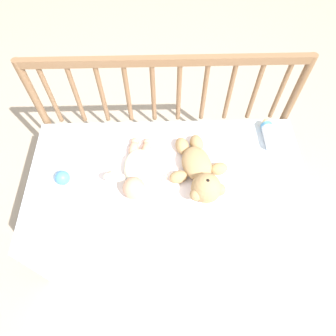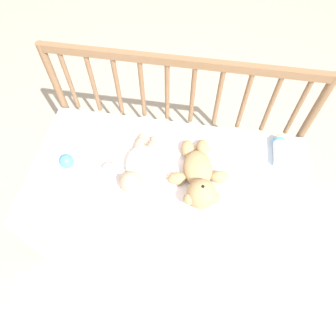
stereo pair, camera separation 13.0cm
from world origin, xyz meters
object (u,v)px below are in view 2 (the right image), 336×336
Objects in this scene: baby at (138,165)px; baby_bottle at (279,149)px; toy_ball at (66,161)px; teddy_bear at (199,177)px.

baby is 0.66m from baby_bottle.
baby reaches higher than toy_ball.
toy_ball is 0.98m from baby_bottle.
toy_ball reaches higher than baby_bottle.
baby_bottle is at bearing 13.30° from toy_ball.
toy_ball is (-0.33, -0.03, -0.01)m from baby.
teddy_bear reaches higher than baby_bottle.
baby is at bearing 5.11° from toy_ball.
baby_bottle is at bearing 17.35° from baby.
teddy_bear is 1.11× the size of baby.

